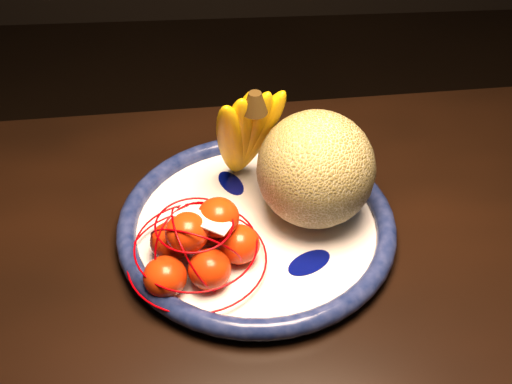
{
  "coord_description": "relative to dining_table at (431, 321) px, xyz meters",
  "views": [
    {
      "loc": [
        -0.2,
        -0.57,
        1.41
      ],
      "look_at": [
        -0.15,
        0.08,
        0.82
      ],
      "focal_mm": 45.0,
      "sensor_mm": 36.0,
      "label": 1
    }
  ],
  "objects": [
    {
      "name": "cantaloupe",
      "position": [
        -0.16,
        0.13,
        0.18
      ],
      "size": [
        0.16,
        0.16,
        0.16
      ],
      "primitive_type": "sphere",
      "color": "olive",
      "rests_on": "fruit_bowl"
    },
    {
      "name": "mandarin_bag",
      "position": [
        -0.32,
        0.04,
        0.13
      ],
      "size": [
        0.24,
        0.24,
        0.12
      ],
      "rotation": [
        0.0,
        0.0,
        0.34
      ],
      "color": "red",
      "rests_on": "fruit_bowl"
    },
    {
      "name": "dining_table",
      "position": [
        0.0,
        0.0,
        0.0
      ],
      "size": [
        1.55,
        0.98,
        0.75
      ],
      "rotation": [
        0.0,
        0.0,
        0.05
      ],
      "color": "black",
      "rests_on": "ground"
    },
    {
      "name": "banana_bunch",
      "position": [
        -0.25,
        0.2,
        0.2
      ],
      "size": [
        0.12,
        0.13,
        0.2
      ],
      "rotation": [
        0.0,
        0.0,
        0.37
      ],
      "color": "#EBAB00",
      "rests_on": "fruit_bowl"
    },
    {
      "name": "fruit_bowl",
      "position": [
        -0.24,
        0.11,
        0.1
      ],
      "size": [
        0.4,
        0.4,
        0.03
      ],
      "rotation": [
        0.0,
        0.0,
        -0.08
      ],
      "color": "white",
      "rests_on": "dining_table"
    },
    {
      "name": "price_tag",
      "position": [
        -0.31,
        0.04,
        0.18
      ],
      "size": [
        0.08,
        0.06,
        0.01
      ],
      "primitive_type": "cube",
      "rotation": [
        -0.14,
        0.1,
        -0.48
      ],
      "color": "white",
      "rests_on": "mandarin_bag"
    }
  ]
}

